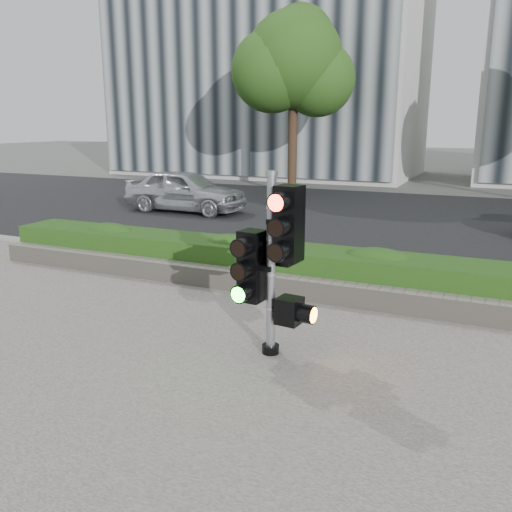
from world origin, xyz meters
The scene contains 10 objects.
ground centered at (0.00, 0.00, 0.00)m, with size 120.00×120.00×0.00m, color #51514C.
sidewalk centered at (0.00, -2.50, 0.01)m, with size 16.00×11.00×0.03m, color #9E9389.
road centered at (0.00, 10.00, 0.01)m, with size 60.00×13.00×0.02m, color black.
curb centered at (0.00, 3.15, 0.06)m, with size 60.00×0.25×0.12m, color gray.
stone_wall centered at (0.00, 1.90, 0.20)m, with size 12.00×0.32×0.34m, color gray.
hedge centered at (0.00, 2.55, 0.37)m, with size 12.00×1.00×0.68m, color #397824.
building_left centered at (-9.00, 23.00, 7.50)m, with size 16.00×9.00×15.00m, color #B7B7B2.
tree_left centered at (-4.52, 14.56, 5.04)m, with size 4.61×4.03×7.34m.
traffic_signal centered at (0.83, -0.29, 1.29)m, with size 0.81×0.62×2.27m.
car_silver centered at (-6.03, 8.80, 0.70)m, with size 1.61×4.00×1.36m, color silver.
Camera 1 is at (3.22, -6.15, 2.85)m, focal length 38.00 mm.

